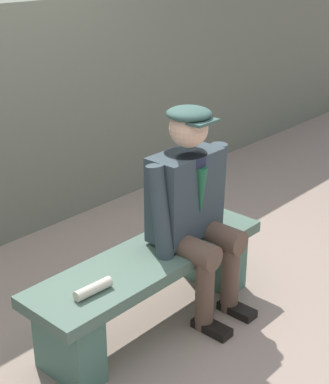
{
  "coord_description": "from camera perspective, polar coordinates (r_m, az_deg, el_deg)",
  "views": [
    {
      "loc": [
        2.1,
        2.03,
        2.09
      ],
      "look_at": [
        -0.12,
        0.0,
        0.81
      ],
      "focal_mm": 54.79,
      "sensor_mm": 36.0,
      "label": 1
    }
  ],
  "objects": [
    {
      "name": "rolled_magazine",
      "position": [
        3.01,
        -6.94,
        -9.34
      ],
      "size": [
        0.22,
        0.07,
        0.06
      ],
      "primitive_type": "cylinder",
      "rotation": [
        0.0,
        1.57,
        -0.06
      ],
      "color": "beige",
      "rests_on": "bench"
    },
    {
      "name": "ground_plane",
      "position": [
        3.59,
        -1.3,
        -12.53
      ],
      "size": [
        30.0,
        30.0,
        0.0
      ],
      "primitive_type": "plane",
      "color": "gray"
    },
    {
      "name": "seated_man",
      "position": [
        3.4,
        2.77,
        -1.09
      ],
      "size": [
        0.62,
        0.57,
        1.27
      ],
      "color": "#303D42",
      "rests_on": "ground"
    },
    {
      "name": "bench",
      "position": [
        3.43,
        -1.35,
        -8.41
      ],
      "size": [
        1.57,
        0.44,
        0.46
      ],
      "color": "#496252",
      "rests_on": "ground"
    }
  ]
}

